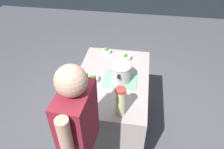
# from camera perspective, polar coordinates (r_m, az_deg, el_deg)

# --- Properties ---
(ground_plane) EXTENTS (8.00, 8.00, 0.00)m
(ground_plane) POSITION_cam_1_polar(r_m,az_deg,el_deg) (2.93, 0.00, -14.83)
(ground_plane) COLOR #4F4E55
(counter_slab) EXTENTS (1.17, 0.78, 0.91)m
(counter_slab) POSITION_cam_1_polar(r_m,az_deg,el_deg) (2.58, 0.00, -8.80)
(counter_slab) COLOR #A09290
(counter_slab) RESTS_ON ground_plane
(dish_cloth) EXTENTS (0.28, 0.36, 0.01)m
(dish_cloth) POSITION_cam_1_polar(r_m,az_deg,el_deg) (2.24, 2.17, -1.46)
(dish_cloth) COLOR #6EAA84
(dish_cloth) RESTS_ON counter_slab
(cooking_pot) EXTENTS (0.30, 0.23, 0.19)m
(cooking_pot) POSITION_cam_1_polar(r_m,az_deg,el_deg) (2.18, 2.23, 0.60)
(cooking_pot) COLOR #B7B7BC
(cooking_pot) RESTS_ON dish_cloth
(lemonade_pitcher) EXTENTS (0.09, 0.09, 0.29)m
(lemonade_pitcher) POSITION_cam_1_polar(r_m,az_deg,el_deg) (1.81, 2.25, -7.32)
(lemonade_pitcher) COLOR beige
(lemonade_pitcher) RESTS_ON counter_slab
(mason_jar) EXTENTS (0.07, 0.07, 0.13)m
(mason_jar) POSITION_cam_1_polar(r_m,az_deg,el_deg) (2.10, -8.58, -3.12)
(mason_jar) COLOR beige
(mason_jar) RESTS_ON counter_slab
(broccoli_bowl_front) EXTENTS (0.13, 0.13, 0.08)m
(broccoli_bowl_front) POSITION_cam_1_polar(r_m,az_deg,el_deg) (2.22, -5.29, -1.18)
(broccoli_bowl_front) COLOR silver
(broccoli_bowl_front) RESTS_ON counter_slab
(broccoli_bowl_center) EXTENTS (0.13, 0.13, 0.08)m
(broccoli_bowl_center) POSITION_cam_1_polar(r_m,az_deg,el_deg) (2.54, 3.68, 4.70)
(broccoli_bowl_center) COLOR silver
(broccoli_bowl_center) RESTS_ON counter_slab
(broccoli_bowl_back) EXTENTS (0.11, 0.11, 0.08)m
(broccoli_bowl_back) POSITION_cam_1_polar(r_m,az_deg,el_deg) (2.66, -1.46, 6.45)
(broccoli_bowl_back) COLOR silver
(broccoli_bowl_back) RESTS_ON counter_slab
(person_cook) EXTENTS (0.50, 0.22, 1.67)m
(person_cook) POSITION_cam_1_polar(r_m,az_deg,el_deg) (1.73, -8.36, -18.18)
(person_cook) COLOR slate
(person_cook) RESTS_ON ground_plane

